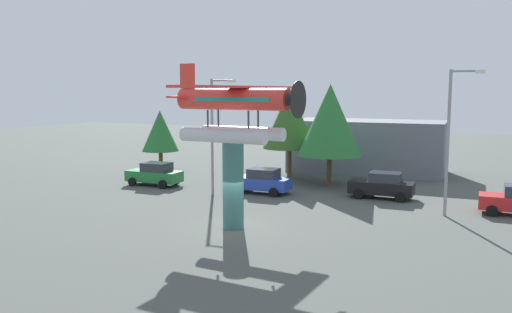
{
  "coord_description": "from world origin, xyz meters",
  "views": [
    {
      "loc": [
        11.74,
        -24.28,
        7.17
      ],
      "look_at": [
        0.0,
        3.0,
        3.43
      ],
      "focal_mm": 37.01,
      "sensor_mm": 36.0,
      "label": 1
    }
  ],
  "objects_px": {
    "tree_center_back": "(330,120)",
    "tree_east": "(290,119)",
    "streetlight_primary": "(215,128)",
    "storefront_building": "(367,146)",
    "display_pedestal": "(233,185)",
    "streetlight_secondary": "(452,133)",
    "car_far_black": "(382,185)",
    "car_near_green": "(155,174)",
    "floatplane_monument": "(235,109)",
    "car_mid_blue": "(261,181)",
    "tree_west": "(160,131)"
  },
  "relations": [
    {
      "from": "floatplane_monument",
      "to": "display_pedestal",
      "type": "bearing_deg",
      "value": -180.0
    },
    {
      "from": "tree_center_back",
      "to": "tree_west",
      "type": "bearing_deg",
      "value": 176.04
    },
    {
      "from": "tree_east",
      "to": "tree_center_back",
      "type": "height_order",
      "value": "tree_center_back"
    },
    {
      "from": "car_mid_blue",
      "to": "tree_west",
      "type": "relative_size",
      "value": 0.78
    },
    {
      "from": "tree_center_back",
      "to": "car_far_black",
      "type": "bearing_deg",
      "value": -34.49
    },
    {
      "from": "storefront_building",
      "to": "tree_center_back",
      "type": "height_order",
      "value": "tree_center_back"
    },
    {
      "from": "storefront_building",
      "to": "car_far_black",
      "type": "bearing_deg",
      "value": -73.51
    },
    {
      "from": "display_pedestal",
      "to": "tree_east",
      "type": "relative_size",
      "value": 0.63
    },
    {
      "from": "display_pedestal",
      "to": "tree_west",
      "type": "relative_size",
      "value": 0.84
    },
    {
      "from": "tree_west",
      "to": "tree_east",
      "type": "bearing_deg",
      "value": 3.51
    },
    {
      "from": "car_far_black",
      "to": "car_mid_blue",
      "type": "bearing_deg",
      "value": 11.33
    },
    {
      "from": "car_near_green",
      "to": "car_mid_blue",
      "type": "xyz_separation_m",
      "value": [
        8.58,
        0.37,
        0.0
      ]
    },
    {
      "from": "display_pedestal",
      "to": "tree_east",
      "type": "distance_m",
      "value": 16.16
    },
    {
      "from": "streetlight_secondary",
      "to": "storefront_building",
      "type": "relative_size",
      "value": 0.64
    },
    {
      "from": "car_mid_blue",
      "to": "storefront_building",
      "type": "xyz_separation_m",
      "value": [
        4.78,
        12.79,
        1.39
      ]
    },
    {
      "from": "display_pedestal",
      "to": "streetlight_secondary",
      "type": "relative_size",
      "value": 0.55
    },
    {
      "from": "car_mid_blue",
      "to": "tree_east",
      "type": "distance_m",
      "value": 7.67
    },
    {
      "from": "floatplane_monument",
      "to": "tree_west",
      "type": "height_order",
      "value": "floatplane_monument"
    },
    {
      "from": "display_pedestal",
      "to": "car_far_black",
      "type": "distance_m",
      "value": 12.37
    },
    {
      "from": "floatplane_monument",
      "to": "streetlight_secondary",
      "type": "relative_size",
      "value": 1.26
    },
    {
      "from": "display_pedestal",
      "to": "car_mid_blue",
      "type": "xyz_separation_m",
      "value": [
        -2.28,
        9.21,
        -1.41
      ]
    },
    {
      "from": "car_mid_blue",
      "to": "streetlight_primary",
      "type": "height_order",
      "value": "streetlight_primary"
    },
    {
      "from": "streetlight_secondary",
      "to": "tree_east",
      "type": "distance_m",
      "value": 15.31
    },
    {
      "from": "car_near_green",
      "to": "tree_east",
      "type": "relative_size",
      "value": 0.57
    },
    {
      "from": "car_mid_blue",
      "to": "car_far_black",
      "type": "xyz_separation_m",
      "value": [
        8.08,
        1.62,
        0.0
      ]
    },
    {
      "from": "streetlight_primary",
      "to": "tree_east",
      "type": "height_order",
      "value": "streetlight_primary"
    },
    {
      "from": "streetlight_primary",
      "to": "tree_east",
      "type": "relative_size",
      "value": 1.08
    },
    {
      "from": "streetlight_secondary",
      "to": "car_near_green",
      "type": "bearing_deg",
      "value": 175.6
    },
    {
      "from": "storefront_building",
      "to": "tree_east",
      "type": "height_order",
      "value": "tree_east"
    },
    {
      "from": "storefront_building",
      "to": "streetlight_primary",
      "type": "bearing_deg",
      "value": -117.25
    },
    {
      "from": "streetlight_primary",
      "to": "storefront_building",
      "type": "height_order",
      "value": "streetlight_primary"
    },
    {
      "from": "car_near_green",
      "to": "storefront_building",
      "type": "relative_size",
      "value": 0.32
    },
    {
      "from": "car_near_green",
      "to": "streetlight_primary",
      "type": "height_order",
      "value": "streetlight_primary"
    },
    {
      "from": "display_pedestal",
      "to": "streetlight_primary",
      "type": "xyz_separation_m",
      "value": [
        -4.99,
        7.47,
        2.31
      ]
    },
    {
      "from": "floatplane_monument",
      "to": "car_far_black",
      "type": "xyz_separation_m",
      "value": [
        5.67,
        10.85,
        -5.37
      ]
    },
    {
      "from": "tree_center_back",
      "to": "tree_east",
      "type": "bearing_deg",
      "value": 154.71
    },
    {
      "from": "storefront_building",
      "to": "tree_west",
      "type": "distance_m",
      "value": 18.32
    },
    {
      "from": "tree_east",
      "to": "car_far_black",
      "type": "bearing_deg",
      "value": -30.47
    },
    {
      "from": "display_pedestal",
      "to": "tree_center_back",
      "type": "xyz_separation_m",
      "value": [
        1.29,
        13.93,
        2.68
      ]
    },
    {
      "from": "floatplane_monument",
      "to": "tree_center_back",
      "type": "relative_size",
      "value": 1.37
    },
    {
      "from": "car_near_green",
      "to": "tree_center_back",
      "type": "bearing_deg",
      "value": -157.3
    },
    {
      "from": "display_pedestal",
      "to": "tree_east",
      "type": "bearing_deg",
      "value": 99.18
    },
    {
      "from": "storefront_building",
      "to": "tree_center_back",
      "type": "distance_m",
      "value": 8.59
    },
    {
      "from": "storefront_building",
      "to": "car_near_green",
      "type": "bearing_deg",
      "value": -135.44
    },
    {
      "from": "floatplane_monument",
      "to": "streetlight_primary",
      "type": "bearing_deg",
      "value": 129.73
    },
    {
      "from": "storefront_building",
      "to": "tree_west",
      "type": "height_order",
      "value": "tree_west"
    },
    {
      "from": "streetlight_primary",
      "to": "tree_west",
      "type": "relative_size",
      "value": 1.46
    },
    {
      "from": "streetlight_primary",
      "to": "streetlight_secondary",
      "type": "relative_size",
      "value": 0.95
    },
    {
      "from": "floatplane_monument",
      "to": "car_mid_blue",
      "type": "distance_m",
      "value": 10.94
    },
    {
      "from": "car_mid_blue",
      "to": "car_far_black",
      "type": "relative_size",
      "value": 1.0
    }
  ]
}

